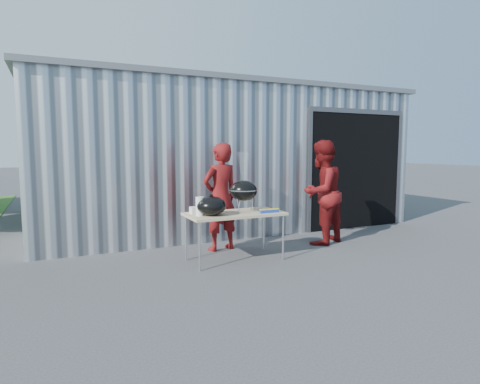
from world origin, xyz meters
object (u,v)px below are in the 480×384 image
folding_table (235,215)px  kettle_grill (243,185)px  person_cook (221,197)px  person_bystander (321,192)px

folding_table → kettle_grill: 0.48m
folding_table → kettle_grill: bearing=-5.7°
person_cook → person_bystander: bearing=158.2°
folding_table → kettle_grill: size_ratio=1.60×
kettle_grill → person_bystander: bearing=11.6°
kettle_grill → person_bystander: person_bystander is taller
kettle_grill → person_cook: person_cook is taller
folding_table → person_cook: 0.73m
person_bystander → person_cook: bearing=-30.8°
folding_table → kettle_grill: (0.14, -0.01, 0.46)m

